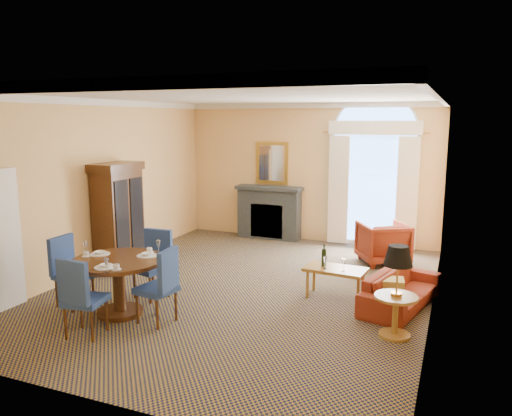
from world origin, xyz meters
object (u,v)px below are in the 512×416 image
at_px(dining_table, 118,274).
at_px(coffee_table, 335,270).
at_px(sofa, 401,289).
at_px(armoire, 118,218).
at_px(armchair, 383,243).
at_px(side_table, 397,280).

xyz_separation_m(dining_table, coffee_table, (2.75, 1.90, -0.16)).
height_order(dining_table, sofa, dining_table).
bearing_deg(coffee_table, armoire, -175.70).
bearing_deg(dining_table, armchair, 52.68).
bearing_deg(side_table, sofa, 92.47).
bearing_deg(armoire, coffee_table, -0.82).
xyz_separation_m(dining_table, side_table, (3.84, 0.74, 0.17)).
height_order(armoire, armchair, armoire).
bearing_deg(armchair, side_table, 70.21).
bearing_deg(coffee_table, armchair, 84.41).
xyz_separation_m(armoire, side_table, (5.32, -1.21, -0.19)).
relative_size(dining_table, armchair, 1.47).
bearing_deg(sofa, side_table, -163.86).
distance_m(armoire, side_table, 5.46).
relative_size(armchair, coffee_table, 0.90).
xyz_separation_m(dining_table, sofa, (3.79, 1.90, -0.35)).
distance_m(armoire, sofa, 5.32).
bearing_deg(sofa, armoire, 103.05).
xyz_separation_m(armchair, coffee_table, (-0.43, -2.28, 0.04)).
distance_m(armchair, coffee_table, 2.32).
distance_m(armoire, armchair, 5.20).
bearing_deg(dining_table, coffee_table, 34.54).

